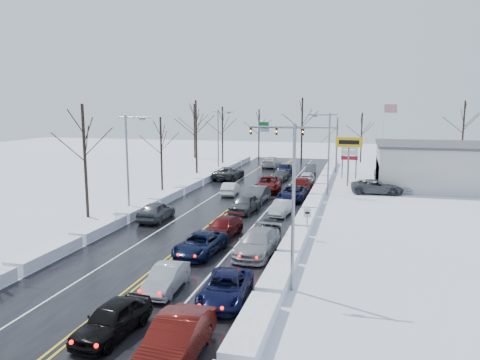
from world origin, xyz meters
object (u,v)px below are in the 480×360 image
(tires_plus_sign, at_px, (349,146))
(oncoming_car_0, at_px, (230,195))
(dealership_building, at_px, (465,166))
(queued_car_0, at_px, (113,335))
(flagpole, at_px, (384,132))
(traffic_signal_mast, at_px, (303,134))

(tires_plus_sign, height_order, oncoming_car_0, tires_plus_sign)
(dealership_building, distance_m, queued_car_0, 48.45)
(tires_plus_sign, xyz_separation_m, flagpole, (4.67, 14.01, 0.93))
(queued_car_0, bearing_deg, tires_plus_sign, 84.16)
(traffic_signal_mast, relative_size, queued_car_0, 3.01)
(tires_plus_sign, distance_m, queued_car_0, 42.15)
(tires_plus_sign, bearing_deg, oncoming_car_0, -144.30)
(traffic_signal_mast, relative_size, tires_plus_sign, 2.21)
(flagpole, distance_m, dealership_building, 15.24)
(traffic_signal_mast, distance_m, dealership_building, 23.01)
(flagpole, bearing_deg, dealership_building, -53.73)
(traffic_signal_mast, distance_m, tires_plus_sign, 13.92)
(queued_car_0, bearing_deg, dealership_building, 68.88)
(oncoming_car_0, bearing_deg, queued_car_0, 90.98)
(tires_plus_sign, relative_size, dealership_building, 0.29)
(tires_plus_sign, bearing_deg, dealership_building, 8.47)
(flagpole, distance_m, queued_car_0, 56.86)
(traffic_signal_mast, height_order, oncoming_car_0, traffic_signal_mast)
(queued_car_0, bearing_deg, flagpole, 82.54)
(tires_plus_sign, relative_size, queued_car_0, 1.36)
(tires_plus_sign, distance_m, dealership_building, 13.82)
(traffic_signal_mast, relative_size, flagpole, 1.33)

